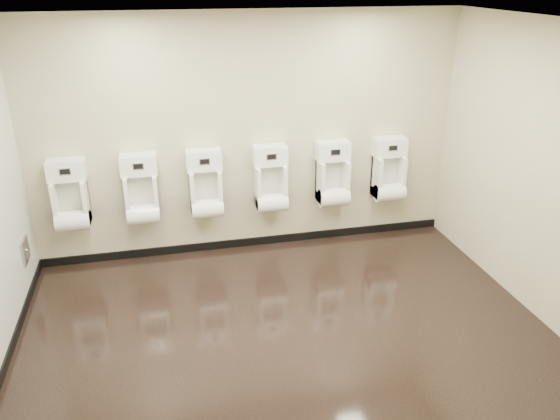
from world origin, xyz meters
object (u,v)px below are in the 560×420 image
Objects in this scene: urinal_1 at (141,194)px; urinal_5 at (389,174)px; urinal_3 at (271,184)px; urinal_4 at (333,178)px; urinal_0 at (71,200)px; access_panel at (25,250)px; urinal_2 at (206,189)px.

urinal_1 is 2.99m from urinal_5.
urinal_3 and urinal_4 have the same top height.
urinal_0 and urinal_1 have the same top height.
urinal_5 is (1.50, 0.00, 0.00)m from urinal_3.
urinal_2 is (1.94, 0.41, 0.36)m from access_panel.
urinal_5 reaches higher than access_panel.
urinal_1 is 1.00× the size of urinal_3.
access_panel is 3.52m from urinal_4.
urinal_4 reaches higher than access_panel.
urinal_4 is 1.00× the size of urinal_5.
urinal_3 is (1.49, 0.00, 0.00)m from urinal_1.
urinal_4 and urinal_5 have the same top height.
urinal_1 is 2.26m from urinal_4.
urinal_4 is (3.48, 0.41, 0.36)m from access_panel.
urinal_0 is 1.00× the size of urinal_5.
urinal_2 is at bearing 0.00° from urinal_0.
access_panel is at bearing -161.23° from urinal_1.
urinal_0 is at bearing 180.00° from urinal_4.
urinal_1 and urinal_5 have the same top height.
urinal_5 is (3.75, 0.00, 0.00)m from urinal_0.
urinal_2 is (1.48, 0.00, 0.00)m from urinal_0.
urinal_2 is 1.00× the size of urinal_5.
urinal_0 is 1.00× the size of urinal_3.
urinal_4 is (2.26, 0.00, 0.00)m from urinal_1.
urinal_2 reaches higher than access_panel.
access_panel is at bearing -167.98° from urinal_2.
urinal_5 is at bearing 0.00° from urinal_2.
urinal_3 is at bearing 8.68° from access_panel.
urinal_0 is 0.76m from urinal_1.
urinal_2 is 1.54m from urinal_4.
urinal_1 and urinal_3 have the same top height.
urinal_2 is at bearing 180.00° from urinal_5.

